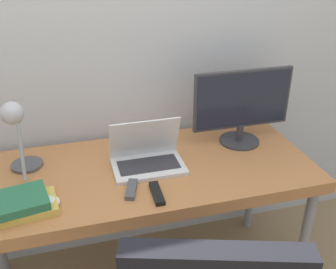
{
  "coord_description": "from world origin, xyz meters",
  "views": [
    {
      "loc": [
        -0.3,
        -1.21,
        1.75
      ],
      "look_at": [
        0.12,
        0.31,
        0.93
      ],
      "focal_mm": 42.0,
      "sensor_mm": 36.0,
      "label": 1
    }
  ],
  "objects_px": {
    "desk_lamp": "(17,130)",
    "game_controller": "(43,204)",
    "monitor": "(242,105)",
    "book_stack": "(23,204)",
    "laptop": "(147,157)"
  },
  "relations": [
    {
      "from": "game_controller",
      "to": "book_stack",
      "type": "bearing_deg",
      "value": 179.35
    },
    {
      "from": "book_stack",
      "to": "laptop",
      "type": "bearing_deg",
      "value": 20.37
    },
    {
      "from": "monitor",
      "to": "book_stack",
      "type": "distance_m",
      "value": 1.14
    },
    {
      "from": "monitor",
      "to": "game_controller",
      "type": "relative_size",
      "value": 3.78
    },
    {
      "from": "desk_lamp",
      "to": "game_controller",
      "type": "distance_m",
      "value": 0.34
    },
    {
      "from": "monitor",
      "to": "desk_lamp",
      "type": "relative_size",
      "value": 1.33
    },
    {
      "from": "game_controller",
      "to": "laptop",
      "type": "bearing_deg",
      "value": 23.2
    },
    {
      "from": "monitor",
      "to": "book_stack",
      "type": "relative_size",
      "value": 1.98
    },
    {
      "from": "desk_lamp",
      "to": "game_controller",
      "type": "xyz_separation_m",
      "value": [
        0.08,
        -0.24,
        -0.22
      ]
    },
    {
      "from": "book_stack",
      "to": "game_controller",
      "type": "height_order",
      "value": "book_stack"
    },
    {
      "from": "laptop",
      "to": "game_controller",
      "type": "bearing_deg",
      "value": -156.8
    },
    {
      "from": "book_stack",
      "to": "game_controller",
      "type": "bearing_deg",
      "value": -0.65
    },
    {
      "from": "laptop",
      "to": "desk_lamp",
      "type": "relative_size",
      "value": 0.86
    },
    {
      "from": "monitor",
      "to": "game_controller",
      "type": "xyz_separation_m",
      "value": [
        -1.01,
        -0.31,
        -0.19
      ]
    },
    {
      "from": "monitor",
      "to": "game_controller",
      "type": "distance_m",
      "value": 1.07
    }
  ]
}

